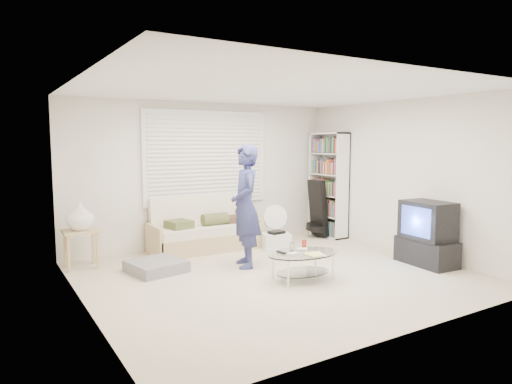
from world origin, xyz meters
TOP-DOWN VIEW (x-y plane):
  - ground at (0.00, 0.00)m, footprint 5.00×5.00m
  - room_shell at (0.00, 0.48)m, footprint 5.02×4.52m
  - window_blinds at (0.00, 2.20)m, footprint 2.32×0.08m
  - futon_sofa at (-0.22, 1.87)m, footprint 1.86×0.75m
  - grey_floor_pillow at (-1.37, 1.02)m, footprint 0.81×0.81m
  - side_table at (-2.22, 1.78)m, footprint 0.49×0.40m
  - bookshelf at (2.32, 1.69)m, footprint 0.32×0.84m
  - guitar_case at (2.06, 1.67)m, footprint 0.39×0.40m
  - floor_fan at (0.99, 1.58)m, footprint 0.45×0.29m
  - storage_bin at (0.83, 1.26)m, footprint 0.53×0.45m
  - tv_unit at (2.20, -0.71)m, footprint 0.55×0.91m
  - coffee_table at (0.16, -0.37)m, footprint 1.04×0.70m
  - standing_person at (-0.15, 0.61)m, footprint 0.60×0.75m

SIDE VIEW (x-z plane):
  - ground at x=0.00m, z-range 0.00..0.00m
  - grey_floor_pillow at x=-1.37m, z-range 0.00..0.16m
  - storage_bin at x=0.83m, z-range -0.01..0.30m
  - futon_sofa at x=-0.22m, z-range -0.16..0.75m
  - coffee_table at x=0.16m, z-range 0.05..0.54m
  - floor_fan at x=0.99m, z-range 0.06..0.78m
  - tv_unit at x=2.20m, z-range -0.01..0.94m
  - guitar_case at x=2.06m, z-range -0.06..1.02m
  - side_table at x=-2.22m, z-range 0.24..1.21m
  - standing_person at x=-0.15m, z-range 0.00..1.78m
  - bookshelf at x=2.32m, z-range 0.00..2.00m
  - window_blinds at x=0.00m, z-range 0.74..2.36m
  - room_shell at x=0.00m, z-range 0.37..2.88m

